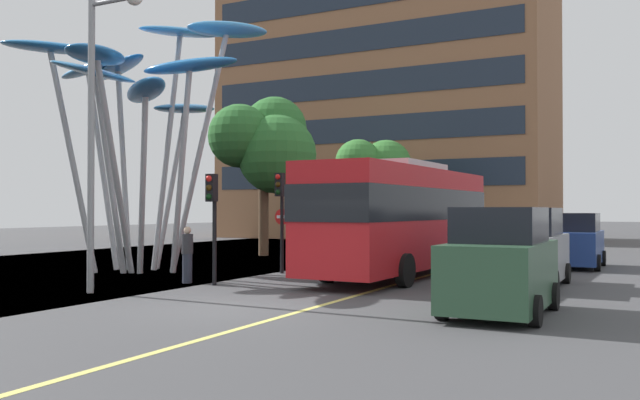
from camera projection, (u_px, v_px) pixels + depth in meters
name	position (u px, v px, depth m)	size (l,w,h in m)	color
ground	(202.00, 308.00, 15.15)	(120.00, 240.00, 0.10)	#424244
red_bus	(403.00, 214.00, 21.82)	(3.00, 10.72, 3.73)	red
leaf_sculpture	(145.00, 82.00, 23.62)	(8.59, 9.45, 9.38)	#9EA0A5
traffic_light_kerb_near	(212.00, 204.00, 19.18)	(0.28, 0.42, 3.21)	black
traffic_light_kerb_far	(280.00, 200.00, 22.75)	(0.28, 0.42, 3.44)	black
traffic_light_island_mid	(341.00, 202.00, 27.06)	(0.28, 0.42, 3.42)	black
traffic_light_opposite	(368.00, 206.00, 30.81)	(0.28, 0.42, 3.21)	black
car_parked_near	(500.00, 264.00, 13.82)	(1.98, 3.83, 2.23)	#2D5138
car_parked_mid	(526.00, 250.00, 18.95)	(2.06, 4.17, 2.24)	gray
car_parked_far	(573.00, 242.00, 25.12)	(2.08, 4.03, 2.06)	navy
street_lamp	(102.00, 102.00, 17.34)	(1.78, 0.44, 7.82)	gray
tree_pavement_near	(267.00, 143.00, 31.59)	(4.85, 4.87, 7.70)	brown
tree_pavement_far	(378.00, 171.00, 40.50)	(4.46, 4.14, 6.48)	brown
pedestrian	(187.00, 255.00, 19.78)	(0.34, 0.34, 1.68)	#2D3342
no_entry_sign	(282.00, 228.00, 24.75)	(0.60, 0.12, 2.22)	gray
backdrop_building	(388.00, 116.00, 52.45)	(24.58, 12.27, 19.22)	#8E6042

